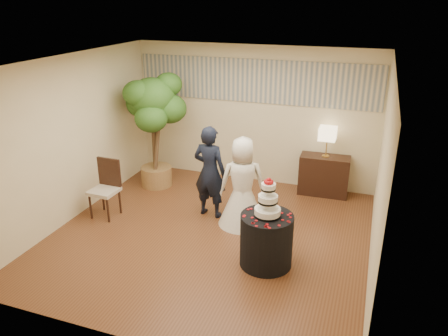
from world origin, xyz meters
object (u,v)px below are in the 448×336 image
at_px(wedding_cake, 268,197).
at_px(console, 324,175).
at_px(groom, 210,172).
at_px(cake_table, 266,240).
at_px(side_chair, 104,190).
at_px(table_lamp, 327,142).
at_px(bride, 242,182).
at_px(ficus_tree, 154,131).

bearing_deg(wedding_cake, console, 80.45).
distance_m(groom, wedding_cake, 1.79).
relative_size(cake_table, side_chair, 0.77).
height_order(groom, console, groom).
distance_m(wedding_cake, table_lamp, 2.78).
distance_m(bride, wedding_cake, 1.29).
distance_m(table_lamp, side_chair, 4.20).
bearing_deg(table_lamp, side_chair, -147.62).
xyz_separation_m(console, table_lamp, (0.00, 0.00, 0.68)).
bearing_deg(console, groom, -140.78).
xyz_separation_m(bride, ficus_tree, (-2.15, 0.98, 0.40)).
xyz_separation_m(groom, table_lamp, (1.78, 1.56, 0.25)).
bearing_deg(side_chair, table_lamp, 34.34).
relative_size(groom, wedding_cake, 2.85).
height_order(table_lamp, side_chair, table_lamp).
height_order(console, ficus_tree, ficus_tree).
relative_size(console, table_lamp, 1.63).
bearing_deg(console, wedding_cake, -101.60).
bearing_deg(ficus_tree, table_lamp, 12.16).
xyz_separation_m(cake_table, ficus_tree, (-2.84, 2.03, 0.78)).
distance_m(wedding_cake, console, 2.86).
height_order(bride, wedding_cake, bride).
relative_size(cake_table, console, 0.84).
bearing_deg(cake_table, side_chair, 170.58).
bearing_deg(table_lamp, ficus_tree, -167.84).
relative_size(cake_table, wedding_cake, 1.37).
distance_m(console, table_lamp, 0.68).
bearing_deg(side_chair, wedding_cake, -7.46).
bearing_deg(bride, table_lamp, -144.35).
distance_m(wedding_cake, side_chair, 3.15).
xyz_separation_m(groom, wedding_cake, (1.32, -1.17, 0.26)).
bearing_deg(ficus_tree, console, 12.16).
xyz_separation_m(bride, table_lamp, (1.15, 1.69, 0.30)).
height_order(cake_table, wedding_cake, wedding_cake).
bearing_deg(cake_table, bride, 123.36).
bearing_deg(wedding_cake, groom, 138.42).
bearing_deg(console, bride, -126.28).
relative_size(groom, bride, 1.06).
height_order(ficus_tree, side_chair, ficus_tree).
bearing_deg(console, ficus_tree, -169.88).
bearing_deg(bride, groom, -31.35).
xyz_separation_m(table_lamp, ficus_tree, (-3.30, -0.71, 0.09)).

